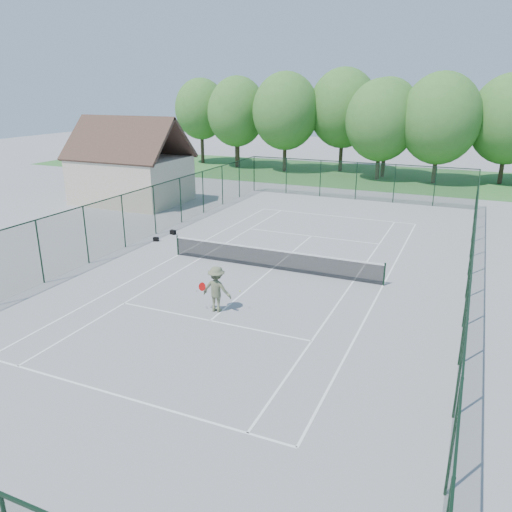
% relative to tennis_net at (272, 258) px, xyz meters
% --- Properties ---
extents(ground, '(140.00, 140.00, 0.00)m').
position_rel_tennis_net_xyz_m(ground, '(0.00, 0.00, -0.58)').
color(ground, gray).
rests_on(ground, ground).
extents(grass_far, '(80.00, 16.00, 0.01)m').
position_rel_tennis_net_xyz_m(grass_far, '(0.00, 30.00, -0.57)').
color(grass_far, '#387533').
rests_on(grass_far, ground).
extents(court_lines, '(11.05, 23.85, 0.01)m').
position_rel_tennis_net_xyz_m(court_lines, '(0.00, 0.00, -0.57)').
color(court_lines, white).
rests_on(court_lines, ground).
extents(tennis_net, '(11.08, 0.08, 1.10)m').
position_rel_tennis_net_xyz_m(tennis_net, '(0.00, 0.00, 0.00)').
color(tennis_net, black).
rests_on(tennis_net, ground).
extents(fence_enclosure, '(18.05, 36.05, 3.02)m').
position_rel_tennis_net_xyz_m(fence_enclosure, '(0.00, 0.00, 0.98)').
color(fence_enclosure, '#19311E').
rests_on(fence_enclosure, ground).
extents(utility_building, '(8.60, 6.27, 6.63)m').
position_rel_tennis_net_xyz_m(utility_building, '(-16.00, 10.00, 2.54)').
color(utility_building, beige).
rests_on(utility_building, ground).
extents(tree_line_far, '(39.40, 6.40, 9.70)m').
position_rel_tennis_net_xyz_m(tree_line_far, '(0.00, 30.00, 5.42)').
color(tree_line_far, '#3F2F22').
rests_on(tree_line_far, ground).
extents(sports_bag_a, '(0.37, 0.25, 0.28)m').
position_rel_tennis_net_xyz_m(sports_bag_a, '(-7.95, 3.30, -0.44)').
color(sports_bag_a, black).
rests_on(sports_bag_a, ground).
extents(sports_bag_b, '(0.35, 0.27, 0.24)m').
position_rel_tennis_net_xyz_m(sports_bag_b, '(-8.08, 1.67, -0.46)').
color(sports_bag_b, black).
rests_on(sports_bag_b, ground).
extents(tennis_player, '(1.76, 0.90, 1.90)m').
position_rel_tennis_net_xyz_m(tennis_player, '(-0.19, -5.49, 0.37)').
color(tennis_player, '#606647').
rests_on(tennis_player, ground).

